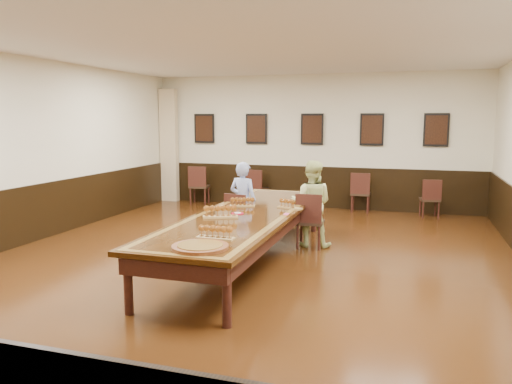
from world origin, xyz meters
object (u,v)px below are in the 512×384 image
(person_woman, at_px, (311,204))
(conference_table, at_px, (246,222))
(spare_chair_d, at_px, (430,198))
(chair_man, at_px, (241,218))
(carved_platter, at_px, (200,247))
(spare_chair_b, at_px, (258,188))
(chair_woman, at_px, (310,220))
(spare_chair_a, at_px, (199,185))
(spare_chair_c, at_px, (361,192))
(person_man, at_px, (243,202))

(person_woman, distance_m, conference_table, 1.47)
(conference_table, bearing_deg, person_woman, 59.62)
(spare_chair_d, bearing_deg, chair_man, 36.80)
(conference_table, distance_m, carved_platter, 2.11)
(chair_man, xyz_separation_m, spare_chair_d, (3.19, 3.40, -0.02))
(spare_chair_b, relative_size, conference_table, 0.18)
(chair_woman, distance_m, spare_chair_a, 4.89)
(chair_woman, bearing_deg, chair_man, 1.61)
(chair_woman, distance_m, spare_chair_c, 3.54)
(person_woman, bearing_deg, conference_table, 57.36)
(person_man, bearing_deg, chair_woman, -169.49)
(spare_chair_d, bearing_deg, carved_platter, 58.92)
(spare_chair_c, height_order, person_woman, person_woman)
(spare_chair_a, bearing_deg, conference_table, 112.38)
(chair_man, distance_m, conference_table, 1.19)
(spare_chair_a, height_order, spare_chair_b, spare_chair_a)
(chair_man, height_order, person_man, person_man)
(carved_platter, bearing_deg, chair_man, 101.64)
(chair_woman, height_order, carved_platter, chair_woman)
(spare_chair_d, height_order, carved_platter, spare_chair_d)
(spare_chair_b, xyz_separation_m, person_woman, (2.04, -3.47, 0.27))
(conference_table, bearing_deg, spare_chair_b, 105.36)
(chair_man, height_order, person_woman, person_woman)
(spare_chair_d, relative_size, person_man, 0.60)
(chair_man, xyz_separation_m, conference_table, (0.46, -1.08, 0.17))
(chair_woman, height_order, spare_chair_b, chair_woman)
(chair_man, height_order, carved_platter, chair_man)
(person_man, distance_m, carved_platter, 3.33)
(spare_chair_a, distance_m, person_man, 4.11)
(spare_chair_c, xyz_separation_m, conference_table, (-1.22, -4.67, 0.15))
(person_woman, height_order, conference_table, person_woman)
(spare_chair_a, height_order, person_woman, person_woman)
(chair_woman, xyz_separation_m, carved_platter, (-0.55, -3.26, 0.31))
(spare_chair_b, bearing_deg, conference_table, 114.49)
(person_woman, bearing_deg, carved_platter, 78.47)
(person_man, xyz_separation_m, conference_table, (0.45, -1.17, -0.10))
(spare_chair_c, bearing_deg, spare_chair_a, 0.76)
(spare_chair_a, relative_size, person_woman, 0.67)
(chair_woman, relative_size, spare_chair_d, 1.09)
(chair_man, bearing_deg, spare_chair_d, -122.15)
(chair_man, bearing_deg, person_man, -90.00)
(spare_chair_b, height_order, spare_chair_d, spare_chair_b)
(person_man, bearing_deg, spare_chair_b, -65.47)
(spare_chair_a, distance_m, spare_chair_b, 1.50)
(chair_man, distance_m, spare_chair_a, 4.17)
(spare_chair_c, relative_size, carved_platter, 1.30)
(spare_chair_a, distance_m, spare_chair_c, 4.00)
(spare_chair_a, bearing_deg, spare_chair_b, 178.13)
(chair_man, height_order, spare_chair_a, spare_chair_a)
(spare_chair_d, distance_m, carved_platter, 7.06)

